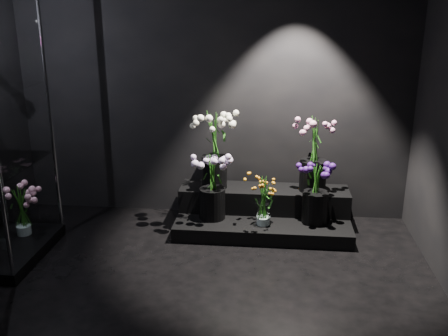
# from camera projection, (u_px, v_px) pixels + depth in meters

# --- Properties ---
(floor) EXTENTS (4.00, 4.00, 0.00)m
(floor) POSITION_uv_depth(u_px,v_px,m) (179.00, 321.00, 3.55)
(floor) COLOR black
(floor) RESTS_ON ground
(wall_back) EXTENTS (4.00, 0.00, 4.00)m
(wall_back) POSITION_uv_depth(u_px,v_px,m) (212.00, 83.00, 5.00)
(wall_back) COLOR black
(wall_back) RESTS_ON floor
(wall_front) EXTENTS (4.00, 0.00, 4.00)m
(wall_front) POSITION_uv_depth(u_px,v_px,m) (11.00, 320.00, 1.22)
(wall_front) COLOR black
(wall_front) RESTS_ON floor
(display_riser) EXTENTS (1.70, 0.76, 0.38)m
(display_riser) POSITION_uv_depth(u_px,v_px,m) (263.00, 212.00, 5.02)
(display_riser) COLOR black
(display_riser) RESTS_ON floor
(bouquet_orange_bells) EXTENTS (0.31, 0.31, 0.46)m
(bouquet_orange_bells) POSITION_uv_depth(u_px,v_px,m) (264.00, 202.00, 4.69)
(bouquet_orange_bells) COLOR white
(bouquet_orange_bells) RESTS_ON display_riser
(bouquet_lilac) EXTENTS (0.42, 0.42, 0.65)m
(bouquet_lilac) POSITION_uv_depth(u_px,v_px,m) (212.00, 183.00, 4.81)
(bouquet_lilac) COLOR black
(bouquet_lilac) RESTS_ON display_riser
(bouquet_purple) EXTENTS (0.37, 0.37, 0.61)m
(bouquet_purple) POSITION_uv_depth(u_px,v_px,m) (316.00, 190.00, 4.72)
(bouquet_purple) COLOR black
(bouquet_purple) RESTS_ON display_riser
(bouquet_cream_roses) EXTENTS (0.46, 0.46, 0.79)m
(bouquet_cream_roses) POSITION_uv_depth(u_px,v_px,m) (214.00, 145.00, 4.93)
(bouquet_cream_roses) COLOR black
(bouquet_cream_roses) RESTS_ON display_riser
(bouquet_pink_roses) EXTENTS (0.40, 0.40, 0.74)m
(bouquet_pink_roses) POSITION_uv_depth(u_px,v_px,m) (314.00, 152.00, 4.86)
(bouquet_pink_roses) COLOR black
(bouquet_pink_roses) RESTS_ON display_riser
(bouquet_case_base_pink) EXTENTS (0.39, 0.39, 0.46)m
(bouquet_case_base_pink) POSITION_uv_depth(u_px,v_px,m) (21.00, 210.00, 4.58)
(bouquet_case_base_pink) COLOR white
(bouquet_case_base_pink) RESTS_ON display_case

